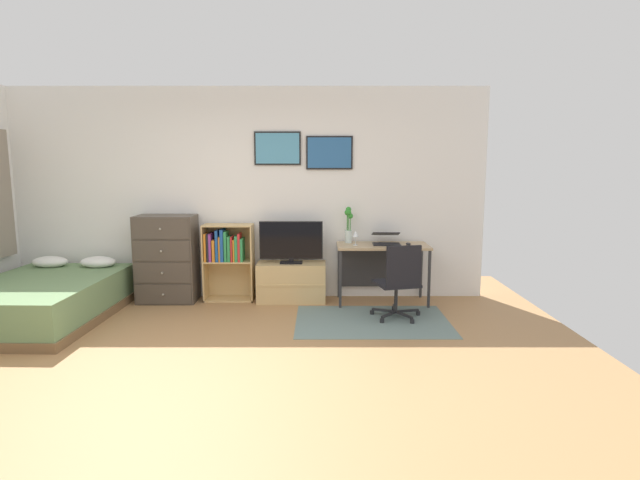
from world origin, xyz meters
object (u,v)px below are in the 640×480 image
object	(u,v)px
desk	(382,255)
wine_glass	(356,234)
bed	(43,300)
dresser	(167,259)
bamboo_vase	(349,224)
computer_mouse	(409,244)
bookshelf	(227,254)
laptop	(386,239)
office_chair	(400,280)
television	(291,243)
tv_stand	(292,282)

from	to	relation	value
desk	wine_glass	xyz separation A→B (m)	(-0.34, -0.12, 0.28)
bed	desk	bearing A→B (deg)	13.03
dresser	bamboo_vase	bearing A→B (deg)	2.26
bamboo_vase	desk	bearing A→B (deg)	-10.49
desk	computer_mouse	xyz separation A→B (m)	(0.31, -0.11, 0.16)
bookshelf	computer_mouse	world-z (taller)	bookshelf
dresser	laptop	bearing A→B (deg)	-0.05
dresser	wine_glass	xyz separation A→B (m)	(2.37, -0.10, 0.32)
bamboo_vase	office_chair	bearing A→B (deg)	-59.01
television	dresser	bearing A→B (deg)	179.74
television	bamboo_vase	xyz separation A→B (m)	(0.73, 0.10, 0.22)
office_chair	bamboo_vase	bearing A→B (deg)	107.25
tv_stand	dresser	bearing A→B (deg)	-179.45
office_chair	tv_stand	bearing A→B (deg)	133.77
laptop	computer_mouse	size ratio (longest dim) A/B	3.64
tv_stand	wine_glass	world-z (taller)	wine_glass
bookshelf	bamboo_vase	xyz separation A→B (m)	(1.56, 0.03, 0.38)
desk	wine_glass	size ratio (longest dim) A/B	6.29
desk	computer_mouse	world-z (taller)	computer_mouse
office_chair	bed	bearing A→B (deg)	166.48
office_chair	wine_glass	size ratio (longest dim) A/B	4.78
bed	computer_mouse	world-z (taller)	computer_mouse
desk	computer_mouse	size ratio (longest dim) A/B	10.89
television	office_chair	distance (m)	1.50
dresser	office_chair	distance (m)	2.93
tv_stand	office_chair	xyz separation A→B (m)	(1.25, -0.80, 0.21)
bed	computer_mouse	bearing A→B (deg)	10.68
bookshelf	desk	bearing A→B (deg)	-1.39
television	wine_glass	xyz separation A→B (m)	(0.80, -0.10, 0.12)
dresser	computer_mouse	distance (m)	3.04
bed	office_chair	distance (m)	3.99
bookshelf	computer_mouse	xyz separation A→B (m)	(2.29, -0.16, 0.16)
tv_stand	television	world-z (taller)	television
television	wine_glass	world-z (taller)	television
bookshelf	television	world-z (taller)	television
bookshelf	laptop	size ratio (longest dim) A/B	2.58
wine_glass	laptop	bearing A→B (deg)	14.62
computer_mouse	wine_glass	world-z (taller)	wine_glass
computer_mouse	office_chair	bearing A→B (deg)	-107.00
computer_mouse	wine_glass	xyz separation A→B (m)	(-0.66, -0.00, 0.12)
dresser	laptop	world-z (taller)	dresser
television	bamboo_vase	size ratio (longest dim) A/B	1.73
computer_mouse	bamboo_vase	size ratio (longest dim) A/B	0.23
desk	wine_glass	world-z (taller)	wine_glass
office_chair	laptop	xyz separation A→B (m)	(-0.05, 0.78, 0.34)
dresser	desk	bearing A→B (deg)	0.27
bookshelf	tv_stand	world-z (taller)	bookshelf
bed	computer_mouse	distance (m)	4.28
bed	laptop	bearing A→B (deg)	12.68
office_chair	desk	bearing A→B (deg)	83.65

